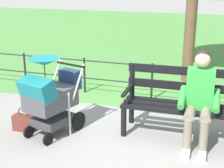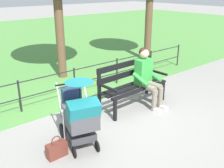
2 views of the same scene
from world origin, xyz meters
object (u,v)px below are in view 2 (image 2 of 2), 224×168
object	(u,v)px
person_on_bench	(147,76)
stroller	(79,113)
handbag	(57,150)
park_bench	(131,83)

from	to	relation	value
person_on_bench	stroller	distance (m)	2.04
stroller	handbag	bearing A→B (deg)	3.31
park_bench	stroller	world-z (taller)	stroller
stroller	handbag	world-z (taller)	stroller
park_bench	stroller	bearing A→B (deg)	19.72
person_on_bench	handbag	xyz separation A→B (m)	(2.46, 0.43, -0.55)
person_on_bench	stroller	xyz separation A→B (m)	(2.00, 0.40, -0.08)
park_bench	person_on_bench	xyz separation A→B (m)	(-0.27, 0.22, 0.15)
park_bench	stroller	size ratio (longest dim) A/B	1.41
park_bench	stroller	xyz separation A→B (m)	(1.74, 0.62, 0.07)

